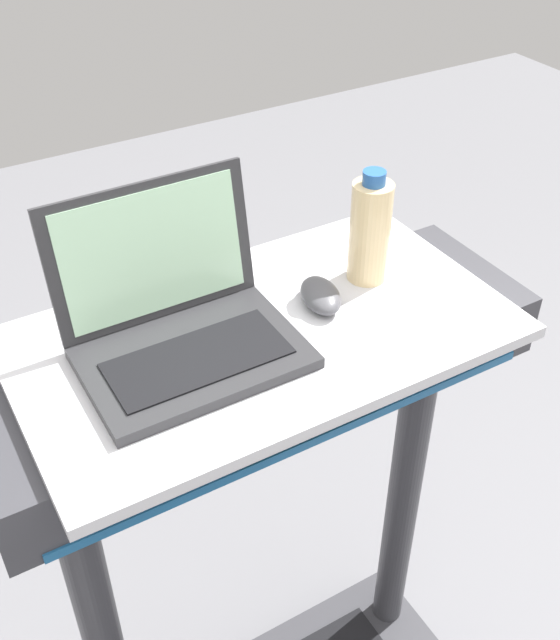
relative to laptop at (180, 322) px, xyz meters
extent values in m
cylinder|color=#38383D|center=(0.47, -0.02, -0.63)|extent=(0.07, 0.07, 0.90)
cube|color=#38383D|center=(0.13, -0.02, -0.12)|extent=(0.90, 0.28, 0.11)
cube|color=#0C3F19|center=(0.13, -0.16, -0.12)|extent=(0.24, 0.01, 0.06)
cube|color=#1E598C|center=(0.13, -0.16, -0.17)|extent=(0.81, 0.00, 0.02)
cube|color=silver|center=(0.13, -0.02, -0.06)|extent=(0.75, 0.43, 0.02)
cube|color=#2D2D30|center=(0.00, -0.04, -0.04)|extent=(0.31, 0.21, 0.02)
cube|color=black|center=(0.00, -0.06, -0.03)|extent=(0.26, 0.12, 0.00)
cube|color=#2D2D30|center=(0.00, 0.08, 0.07)|extent=(0.31, 0.04, 0.21)
cube|color=#B2E0B7|center=(0.00, 0.08, 0.08)|extent=(0.28, 0.03, 0.18)
ellipsoid|color=#4C4C51|center=(0.23, -0.01, -0.03)|extent=(0.08, 0.11, 0.03)
cylinder|color=beige|center=(0.34, 0.02, 0.04)|extent=(0.07, 0.07, 0.17)
cylinder|color=#2659A5|center=(0.34, 0.02, 0.14)|extent=(0.04, 0.04, 0.02)
camera|label=1|loc=(-0.32, -0.83, 0.68)|focal=43.28mm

